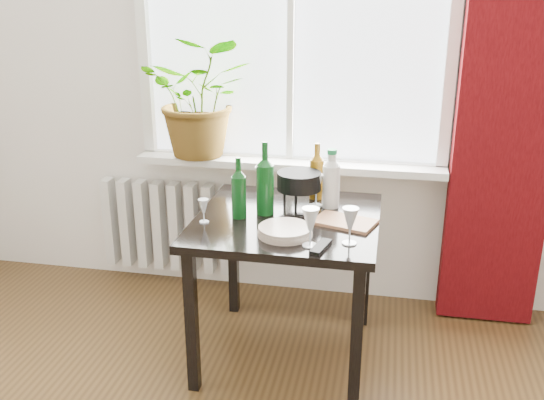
% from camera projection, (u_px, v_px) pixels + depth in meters
% --- Properties ---
extents(window, '(1.72, 0.08, 1.62)m').
position_uv_depth(window, '(292.00, 18.00, 3.18)').
color(window, white).
rests_on(window, ground).
extents(windowsill, '(1.72, 0.20, 0.04)m').
position_uv_depth(windowsill, '(288.00, 164.00, 3.38)').
color(windowsill, silver).
rests_on(windowsill, ground).
extents(curtain, '(0.50, 0.12, 2.56)m').
position_uv_depth(curtain, '(512.00, 86.00, 2.99)').
color(curtain, '#3B0508').
rests_on(curtain, ground).
extents(radiator, '(0.80, 0.10, 0.55)m').
position_uv_depth(radiator, '(167.00, 226.00, 3.69)').
color(radiator, silver).
rests_on(radiator, ground).
extents(table, '(0.85, 0.85, 0.74)m').
position_uv_depth(table, '(287.00, 235.00, 2.86)').
color(table, black).
rests_on(table, ground).
extents(potted_plant, '(0.62, 0.54, 0.67)m').
position_uv_depth(potted_plant, '(202.00, 97.00, 3.35)').
color(potted_plant, '#277E21').
rests_on(potted_plant, windowsill).
extents(wine_bottle_left, '(0.08, 0.08, 0.29)m').
position_uv_depth(wine_bottle_left, '(239.00, 188.00, 2.79)').
color(wine_bottle_left, '#0B3C14').
rests_on(wine_bottle_left, table).
extents(wine_bottle_right, '(0.11, 0.11, 0.36)m').
position_uv_depth(wine_bottle_right, '(265.00, 178.00, 2.82)').
color(wine_bottle_right, '#0B3C13').
rests_on(wine_bottle_right, table).
extents(bottle_amber, '(0.09, 0.09, 0.30)m').
position_uv_depth(bottle_amber, '(317.00, 170.00, 3.04)').
color(bottle_amber, brown).
rests_on(bottle_amber, table).
extents(cleaning_bottle, '(0.10, 0.10, 0.29)m').
position_uv_depth(cleaning_bottle, '(331.00, 178.00, 2.92)').
color(cleaning_bottle, silver).
rests_on(cleaning_bottle, table).
extents(wineglass_front_right, '(0.09, 0.09, 0.17)m').
position_uv_depth(wineglass_front_right, '(310.00, 227.00, 2.49)').
color(wineglass_front_right, silver).
rests_on(wineglass_front_right, table).
extents(wineglass_far_right, '(0.08, 0.08, 0.16)m').
position_uv_depth(wineglass_far_right, '(350.00, 226.00, 2.52)').
color(wineglass_far_right, '#B2B8C0').
rests_on(wineglass_far_right, table).
extents(wineglass_back_center, '(0.09, 0.09, 0.17)m').
position_uv_depth(wineglass_back_center, '(316.00, 190.00, 2.95)').
color(wineglass_back_center, silver).
rests_on(wineglass_back_center, table).
extents(wineglass_back_left, '(0.09, 0.09, 0.15)m').
position_uv_depth(wineglass_back_left, '(262.00, 181.00, 3.11)').
color(wineglass_back_left, silver).
rests_on(wineglass_back_left, table).
extents(wineglass_front_left, '(0.06, 0.06, 0.11)m').
position_uv_depth(wineglass_front_left, '(204.00, 211.00, 2.75)').
color(wineglass_front_left, silver).
rests_on(wineglass_front_left, table).
extents(plate_stack, '(0.32, 0.32, 0.04)m').
position_uv_depth(plate_stack, '(285.00, 231.00, 2.62)').
color(plate_stack, '#C1B0A0').
rests_on(plate_stack, table).
extents(fondue_pot, '(0.29, 0.26, 0.17)m').
position_uv_depth(fondue_pot, '(299.00, 189.00, 2.96)').
color(fondue_pot, black).
rests_on(fondue_pot, table).
extents(tv_remote, '(0.08, 0.16, 0.02)m').
position_uv_depth(tv_remote, '(321.00, 247.00, 2.49)').
color(tv_remote, black).
rests_on(tv_remote, table).
extents(cutting_board, '(0.31, 0.25, 0.01)m').
position_uv_depth(cutting_board, '(345.00, 222.00, 2.76)').
color(cutting_board, '#A46D4A').
rests_on(cutting_board, table).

